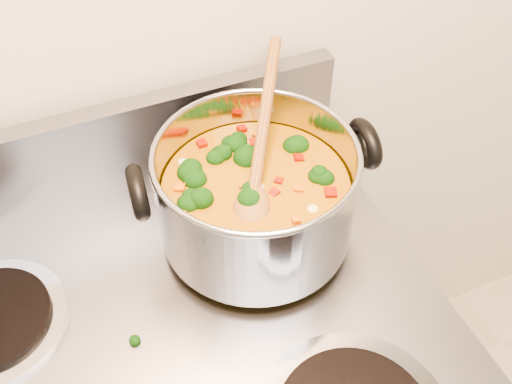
# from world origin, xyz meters

# --- Properties ---
(stockpot) EXTENTS (0.32, 0.26, 0.16)m
(stockpot) POSITION_xyz_m (0.13, 1.31, 1.00)
(stockpot) COLOR #AAAAB2
(stockpot) RESTS_ON electric_range
(wooden_spoon) EXTENTS (0.18, 0.26, 0.12)m
(wooden_spoon) POSITION_xyz_m (0.14, 1.32, 1.05)
(wooden_spoon) COLOR brown
(wooden_spoon) RESTS_ON stockpot
(cooktop_crumbs) EXTENTS (0.09, 0.09, 0.01)m
(cooktop_crumbs) POSITION_xyz_m (0.24, 1.42, 0.92)
(cooktop_crumbs) COLOR black
(cooktop_crumbs) RESTS_ON electric_range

